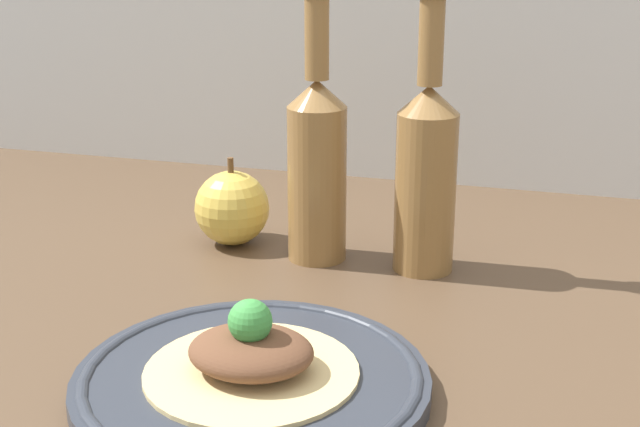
# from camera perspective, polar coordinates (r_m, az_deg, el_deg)

# --- Properties ---
(ground_plane) EXTENTS (1.80, 1.10, 0.04)m
(ground_plane) POSITION_cam_1_polar(r_m,az_deg,el_deg) (0.80, 4.06, -9.97)
(ground_plane) COLOR brown
(plate) EXTENTS (0.29, 0.29, 0.02)m
(plate) POSITION_cam_1_polar(r_m,az_deg,el_deg) (0.73, -4.39, -10.63)
(plate) COLOR #2D333D
(plate) RESTS_ON ground_plane
(plated_food) EXTENTS (0.17, 0.17, 0.06)m
(plated_food) POSITION_cam_1_polar(r_m,az_deg,el_deg) (0.71, -4.44, -8.97)
(plated_food) COLOR #D6BC7F
(plated_food) RESTS_ON plate
(cider_bottle_left) EXTENTS (0.06, 0.06, 0.30)m
(cider_bottle_left) POSITION_cam_1_polar(r_m,az_deg,el_deg) (0.96, -0.19, 3.40)
(cider_bottle_left) COLOR olive
(cider_bottle_left) RESTS_ON ground_plane
(cider_bottle_right) EXTENTS (0.06, 0.06, 0.30)m
(cider_bottle_right) POSITION_cam_1_polar(r_m,az_deg,el_deg) (0.93, 6.91, 2.84)
(cider_bottle_right) COLOR olive
(cider_bottle_right) RESTS_ON ground_plane
(apple) EXTENTS (0.09, 0.09, 0.10)m
(apple) POSITION_cam_1_polar(r_m,az_deg,el_deg) (1.03, -5.66, 0.36)
(apple) COLOR gold
(apple) RESTS_ON ground_plane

